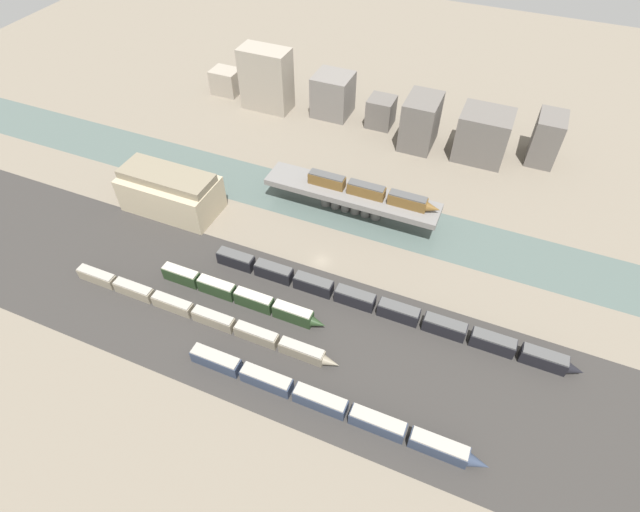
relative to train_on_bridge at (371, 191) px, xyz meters
name	(u,v)px	position (x,y,z in m)	size (l,w,h in m)	color
ground_plane	(321,261)	(-5.67, -22.17, -9.04)	(400.00, 400.00, 0.00)	#756B5B
railbed_yard	(282,330)	(-5.67, -46.17, -9.03)	(280.00, 42.00, 0.01)	#33302D
river_water	(350,211)	(-5.67, 0.00, -9.03)	(320.00, 18.68, 0.01)	#4C5B56
bridge	(351,196)	(-5.67, 0.00, -3.57)	(51.03, 9.78, 7.25)	slate
train_on_bridge	(371,191)	(0.00, 0.00, 0.00)	(38.29, 2.99, 3.67)	brown
train_yard_near	(327,403)	(11.54, -60.28, -7.18)	(65.28, 3.10, 3.78)	#2D384C
train_yard_mid	(198,313)	(-25.71, -50.74, -7.36)	(71.42, 2.63, 3.41)	gray
train_yard_far	(239,295)	(-19.15, -42.32, -7.00)	(44.53, 2.77, 4.14)	#23381E
train_yard_outer	(381,307)	(14.14, -31.99, -7.08)	(90.89, 3.14, 3.98)	black
warehouse_building	(171,191)	(-54.23, -18.88, -3.02)	(27.62, 14.35, 12.66)	tan
city_block_far_left	(226,81)	(-74.62, 47.13, -4.46)	(10.34, 8.22, 9.16)	gray
city_block_left	(266,79)	(-54.86, 43.52, 2.03)	(17.80, 9.53, 22.13)	gray
city_block_center	(333,95)	(-30.94, 48.66, -1.62)	(13.11, 12.47, 14.83)	slate
city_block_right	(381,112)	(-12.42, 48.09, -3.94)	(8.90, 8.93, 10.19)	#605B56
city_block_far_right	(420,122)	(3.12, 41.64, -0.64)	(10.62, 14.74, 16.79)	#605B56
city_block_tall	(483,135)	(23.59, 42.41, -1.11)	(15.92, 13.69, 15.85)	#605B56
city_block_low	(546,138)	(42.61, 48.63, -1.21)	(8.50, 12.54, 15.64)	#605B56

